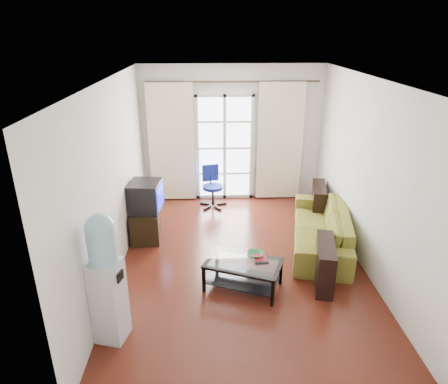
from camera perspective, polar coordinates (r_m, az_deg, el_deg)
The scene contains 20 objects.
floor at distance 6.18m, azimuth 2.46°, elevation -10.03°, with size 5.20×5.20×0.00m, color #582115.
ceiling at distance 5.26m, azimuth 2.96°, elevation 15.69°, with size 5.20×5.20×0.00m, color white.
wall_back at distance 8.05m, azimuth 1.15°, elevation 8.29°, with size 3.60×0.02×2.70m, color white.
wall_front at distance 3.29m, azimuth 6.53°, elevation -14.36°, with size 3.60×0.02×2.70m, color white.
wall_left at distance 5.71m, azimuth -15.62°, elevation 1.47°, with size 0.02×5.20×2.70m, color white.
wall_right at distance 6.00m, azimuth 20.09°, elevation 1.91°, with size 0.02×5.20×2.70m, color white.
french_door at distance 8.06m, azimuth 0.08°, elevation 6.29°, with size 1.16×0.06×2.15m.
curtain_rod at distance 7.77m, azimuth 1.25°, elevation 15.49°, with size 0.04×0.04×3.30m, color #4C3F2D.
curtain_left at distance 8.00m, azimuth -7.49°, elevation 6.88°, with size 0.90×0.07×2.35m, color #FFF3CD.
curtain_right at distance 8.09m, azimuth 7.97°, elevation 7.03°, with size 0.90×0.07×2.35m, color #FFF3CD.
radiator at distance 8.35m, azimuth 6.62°, elevation 1.31°, with size 0.64×0.12×0.64m, color gray.
sofa at distance 6.68m, azimuth 13.69°, elevation -4.95°, with size 1.28×2.28×0.63m, color brown.
coffee_table at distance 5.51m, azimuth 2.74°, elevation -11.23°, with size 1.14×0.90×0.41m.
bowl at distance 5.55m, azimuth 4.44°, elevation -8.87°, with size 0.26×0.26×0.05m, color #318751.
book at distance 5.50m, azimuth 4.40°, elevation -9.43°, with size 0.16×0.21×0.02m, color #A73514.
remote at distance 5.41m, azimuth 5.43°, elevation -10.03°, with size 0.18×0.05×0.02m, color black.
tv_stand at distance 6.85m, azimuth -11.10°, elevation -4.59°, with size 0.46×0.68×0.50m, color black.
crt_tv at distance 6.69m, azimuth -11.36°, elevation -0.61°, with size 0.59×0.58×0.49m.
task_chair at distance 7.95m, azimuth -1.65°, elevation -0.34°, with size 0.68×0.68×0.82m.
water_cooler at distance 4.59m, azimuth -16.51°, elevation -11.52°, with size 0.39×0.39×1.56m.
Camera 1 is at (-0.46, -5.20, 3.31)m, focal length 32.00 mm.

